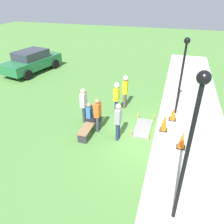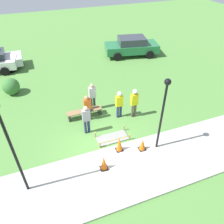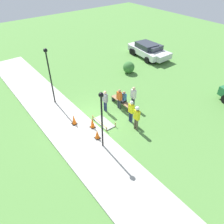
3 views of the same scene
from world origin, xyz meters
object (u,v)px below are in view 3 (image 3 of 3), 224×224
bystander_in_orange_shirt (119,98)px  parked_car_white (146,50)px  person_seated_on_bench (124,98)px  worker_supervisor (131,110)px  traffic_cone_far_patch (92,123)px  traffic_cone_sidewalk_edge (97,134)px  parked_car_silver (149,50)px  park_bench (121,102)px  lamppost_far (49,69)px  bystander_in_gray_shirt (133,96)px  bystander_in_white_shirt (105,100)px  worker_assistant (137,116)px  traffic_cone_near_patch (74,120)px  lamppost_near (102,113)px

bystander_in_orange_shirt → parked_car_white: bystander_in_orange_shirt is taller
person_seated_on_bench → worker_supervisor: size_ratio=0.52×
traffic_cone_far_patch → parked_car_white: (-6.46, 11.34, 0.30)m
traffic_cone_far_patch → traffic_cone_sidewalk_edge: size_ratio=1.24×
parked_car_silver → park_bench: bearing=-58.5°
lamppost_far → parked_car_silver: bearing=98.9°
parked_car_white → traffic_cone_sidewalk_edge: bearing=-50.0°
bystander_in_gray_shirt → traffic_cone_sidewalk_edge: bearing=-73.3°
bystander_in_orange_shirt → park_bench: bearing=111.5°
traffic_cone_far_patch → bystander_in_white_shirt: bearing=120.1°
traffic_cone_far_patch → worker_assistant: bearing=51.1°
bystander_in_orange_shirt → bystander_in_white_shirt: (-0.35, -1.02, 0.06)m
bystander_in_orange_shirt → parked_car_silver: bearing=122.0°
traffic_cone_near_patch → worker_assistant: worker_assistant is taller
worker_assistant → traffic_cone_far_patch: bearing=-128.9°
traffic_cone_sidewalk_edge → parked_car_white: size_ratio=0.14×
park_bench → parked_car_white: 9.90m
traffic_cone_sidewalk_edge → lamppost_near: bearing=-8.6°
lamppost_near → traffic_cone_near_patch: bearing=-173.3°
traffic_cone_far_patch → parked_car_white: bearing=119.6°
worker_supervisor → parked_car_white: bearing=130.1°
traffic_cone_near_patch → traffic_cone_sidewalk_edge: size_ratio=1.18×
person_seated_on_bench → bystander_in_gray_shirt: (0.49, 0.50, 0.19)m
person_seated_on_bench → lamppost_far: bearing=-132.6°
traffic_cone_near_patch → bystander_in_white_shirt: bystander_in_white_shirt is taller
person_seated_on_bench → parked_car_white: 9.95m
worker_supervisor → bystander_in_gray_shirt: bearing=133.0°
traffic_cone_near_patch → bystander_in_gray_shirt: 4.64m
traffic_cone_near_patch → lamppost_far: 4.00m
park_bench → bystander_in_gray_shirt: size_ratio=1.14×
lamppost_far → worker_supervisor: bearing=30.8°
bystander_in_white_shirt → traffic_cone_sidewalk_edge: bearing=-45.9°
person_seated_on_bench → worker_assistant: worker_assistant is taller
bystander_in_gray_shirt → parked_car_white: bearing=129.6°
bystander_in_gray_shirt → parked_car_silver: (-6.00, 7.83, -0.22)m
bystander_in_white_shirt → parked_car_white: bystander_in_white_shirt is taller
person_seated_on_bench → traffic_cone_sidewalk_edge: bearing=-64.5°
traffic_cone_far_patch → parked_car_silver: size_ratio=0.17×
parked_car_silver → bystander_in_white_shirt: bearing=-63.3°
bystander_in_white_shirt → parked_car_silver: size_ratio=0.36×
parked_car_silver → traffic_cone_far_patch: bearing=-62.9°
parked_car_silver → worker_supervisor: bearing=-52.7°
worker_assistant → bystander_in_white_shirt: size_ratio=1.07×
person_seated_on_bench → parked_car_white: parked_car_white is taller
worker_assistant → parked_car_white: 12.30m
worker_supervisor → parked_car_silver: 11.59m
traffic_cone_sidewalk_edge → bystander_in_gray_shirt: size_ratio=0.37×
traffic_cone_sidewalk_edge → parked_car_white: (-7.50, 11.68, 0.38)m
person_seated_on_bench → lamppost_near: lamppost_near is taller
park_bench → traffic_cone_near_patch: bearing=-92.8°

